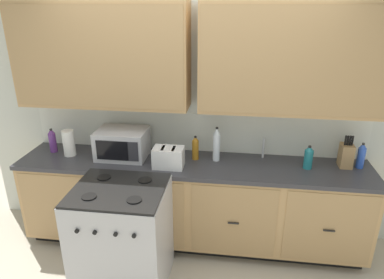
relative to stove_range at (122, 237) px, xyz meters
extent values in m
plane|color=#B2A893|center=(0.52, 0.33, -0.47)|extent=(8.36, 8.36, 0.00)
cube|color=silver|center=(0.52, 0.96, 0.82)|extent=(4.54, 0.05, 2.58)
cube|color=silver|center=(0.52, 0.93, 0.64)|extent=(3.34, 0.01, 0.40)
cube|color=tan|center=(-0.34, 0.76, 1.41)|extent=(1.62, 0.34, 0.95)
cube|color=#A58052|center=(-0.34, 0.59, 1.41)|extent=(1.59, 0.01, 0.89)
cube|color=tan|center=(1.38, 0.76, 1.41)|extent=(1.62, 0.34, 0.95)
cube|color=#A58052|center=(1.38, 0.59, 1.41)|extent=(1.59, 0.01, 0.89)
cube|color=black|center=(0.52, 0.66, -0.42)|extent=(3.28, 0.48, 0.10)
cube|color=tan|center=(0.52, 0.63, 0.01)|extent=(3.34, 0.60, 0.77)
cube|color=#A88354|center=(-0.73, 0.33, 0.01)|extent=(0.77, 0.01, 0.71)
cube|color=black|center=(-0.73, 0.31, 0.01)|extent=(0.10, 0.01, 0.01)
cube|color=#A88354|center=(0.10, 0.33, 0.01)|extent=(0.77, 0.01, 0.71)
cube|color=black|center=(0.10, 0.31, 0.01)|extent=(0.10, 0.01, 0.01)
cube|color=#A88354|center=(0.94, 0.33, 0.01)|extent=(0.77, 0.01, 0.71)
cube|color=black|center=(0.94, 0.31, 0.01)|extent=(0.10, 0.01, 0.01)
cube|color=#A88354|center=(1.77, 0.33, 0.01)|extent=(0.77, 0.01, 0.71)
cube|color=black|center=(1.77, 0.31, 0.01)|extent=(0.10, 0.01, 0.01)
cube|color=#333338|center=(0.52, 0.63, 0.42)|extent=(3.37, 0.63, 0.04)
cube|color=#A8AAAF|center=(1.19, 0.66, 0.42)|extent=(0.56, 0.38, 0.02)
cube|color=#B7B7BC|center=(0.00, 0.00, -0.01)|extent=(0.76, 0.66, 0.92)
cube|color=black|center=(0.00, 0.00, 0.46)|extent=(0.74, 0.65, 0.02)
cylinder|color=black|center=(-0.18, -0.16, 0.47)|extent=(0.12, 0.12, 0.01)
cylinder|color=black|center=(0.18, -0.16, 0.47)|extent=(0.12, 0.12, 0.01)
cylinder|color=black|center=(-0.18, 0.16, 0.47)|extent=(0.12, 0.12, 0.01)
cylinder|color=black|center=(0.18, 0.16, 0.47)|extent=(0.12, 0.12, 0.01)
cylinder|color=black|center=(-0.22, -0.34, 0.28)|extent=(0.03, 0.02, 0.03)
cylinder|color=black|center=(-0.08, -0.34, 0.28)|extent=(0.03, 0.02, 0.03)
cylinder|color=black|center=(0.08, -0.34, 0.28)|extent=(0.03, 0.02, 0.03)
cylinder|color=black|center=(0.22, -0.34, 0.28)|extent=(0.03, 0.02, 0.03)
cube|color=#B7B7BC|center=(-0.18, 0.68, 0.58)|extent=(0.48, 0.36, 0.28)
cube|color=black|center=(-0.22, 0.50, 0.58)|extent=(0.31, 0.01, 0.19)
cube|color=#28282D|center=(-0.02, 0.50, 0.58)|extent=(0.10, 0.01, 0.19)
cube|color=white|center=(0.31, 0.51, 0.53)|extent=(0.28, 0.18, 0.19)
cube|color=black|center=(0.26, 0.51, 0.62)|extent=(0.02, 0.13, 0.01)
cube|color=black|center=(0.36, 0.51, 0.62)|extent=(0.02, 0.13, 0.01)
cube|color=#9C794E|center=(1.94, 0.74, 0.55)|extent=(0.11, 0.14, 0.22)
cylinder|color=black|center=(1.91, 0.73, 0.70)|extent=(0.02, 0.02, 0.09)
cylinder|color=black|center=(1.93, 0.73, 0.70)|extent=(0.02, 0.02, 0.09)
cylinder|color=black|center=(1.95, 0.73, 0.70)|extent=(0.02, 0.02, 0.09)
cylinder|color=black|center=(1.97, 0.73, 0.70)|extent=(0.02, 0.02, 0.09)
cylinder|color=#B2B5BA|center=(1.19, 0.84, 0.54)|extent=(0.02, 0.02, 0.20)
cylinder|color=white|center=(-0.72, 0.64, 0.57)|extent=(0.12, 0.12, 0.26)
cylinder|color=silver|center=(0.74, 0.72, 0.57)|extent=(0.07, 0.07, 0.27)
cone|color=silver|center=(0.74, 0.72, 0.74)|extent=(0.06, 0.06, 0.07)
cylinder|color=black|center=(0.74, 0.72, 0.77)|extent=(0.02, 0.02, 0.02)
cylinder|color=blue|center=(2.07, 0.73, 0.54)|extent=(0.07, 0.07, 0.20)
cone|color=blue|center=(2.07, 0.73, 0.66)|extent=(0.06, 0.06, 0.05)
cylinder|color=black|center=(2.07, 0.73, 0.67)|extent=(0.02, 0.02, 0.02)
cylinder|color=#1E707A|center=(1.59, 0.66, 0.53)|extent=(0.08, 0.08, 0.18)
cone|color=#1E707A|center=(1.59, 0.66, 0.64)|extent=(0.07, 0.07, 0.04)
cylinder|color=black|center=(1.59, 0.66, 0.65)|extent=(0.03, 0.03, 0.02)
cylinder|color=#663384|center=(-0.92, 0.70, 0.54)|extent=(0.07, 0.07, 0.20)
cone|color=#663384|center=(-0.92, 0.70, 0.66)|extent=(0.07, 0.07, 0.05)
cylinder|color=black|center=(-0.92, 0.70, 0.68)|extent=(0.03, 0.03, 0.02)
cylinder|color=#9E6619|center=(0.54, 0.72, 0.53)|extent=(0.06, 0.06, 0.19)
cone|color=#9E6619|center=(0.54, 0.72, 0.65)|extent=(0.06, 0.06, 0.05)
cylinder|color=black|center=(0.54, 0.72, 0.67)|extent=(0.02, 0.02, 0.02)
camera|label=1|loc=(0.93, -2.40, 1.89)|focal=33.06mm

